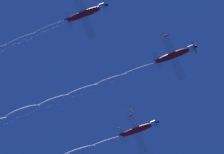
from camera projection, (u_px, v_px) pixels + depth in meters
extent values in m
ellipsoid|color=red|center=(174.00, 55.00, 72.11)|extent=(7.96, 3.03, 1.66)
cylinder|color=white|center=(191.00, 48.00, 71.80)|extent=(1.32, 1.72, 1.57)
cone|color=black|center=(195.00, 47.00, 71.74)|extent=(0.94, 0.88, 0.75)
cylinder|color=#3F3F47|center=(194.00, 47.00, 71.75)|extent=(0.64, 3.35, 3.40)
cube|color=white|center=(173.00, 56.00, 71.97)|extent=(3.48, 9.69, 3.10)
ellipsoid|color=red|center=(179.00, 75.00, 74.58)|extent=(1.11, 0.55, 0.38)
ellipsoid|color=red|center=(166.00, 35.00, 69.35)|extent=(1.11, 0.55, 0.38)
cube|color=white|center=(157.00, 61.00, 72.45)|extent=(1.71, 3.57, 1.17)
cube|color=red|center=(156.00, 60.00, 72.96)|extent=(1.35, 0.76, 1.31)
ellipsoid|color=#1E232D|center=(175.00, 53.00, 72.49)|extent=(1.93, 1.33, 1.00)
ellipsoid|color=red|center=(137.00, 130.00, 76.98)|extent=(7.95, 3.01, 1.92)
cylinder|color=white|center=(153.00, 124.00, 76.76)|extent=(1.30, 1.78, 1.66)
cone|color=black|center=(157.00, 122.00, 76.72)|extent=(0.94, 0.90, 0.80)
cylinder|color=#3F3F47|center=(156.00, 123.00, 76.73)|extent=(0.60, 3.51, 3.55)
cube|color=white|center=(137.00, 131.00, 76.84)|extent=(3.43, 9.40, 3.97)
ellipsoid|color=red|center=(143.00, 145.00, 79.81)|extent=(1.11, 0.55, 0.42)
ellipsoid|color=red|center=(130.00, 115.00, 73.87)|extent=(1.11, 0.55, 0.42)
cube|color=white|center=(122.00, 135.00, 77.24)|extent=(1.69, 3.46, 1.49)
cube|color=red|center=(121.00, 133.00, 77.71)|extent=(1.34, 0.85, 1.32)
ellipsoid|color=#1E232D|center=(139.00, 127.00, 77.35)|extent=(1.92, 1.35, 1.09)
ellipsoid|color=red|center=(85.00, 14.00, 70.65)|extent=(7.93, 2.96, 1.97)
cylinder|color=white|center=(102.00, 7.00, 70.48)|extent=(1.28, 1.75, 1.63)
cone|color=black|center=(106.00, 5.00, 70.44)|extent=(0.93, 0.88, 0.79)
cylinder|color=#3F3F47|center=(105.00, 6.00, 70.45)|extent=(0.55, 3.44, 3.47)
cube|color=white|center=(84.00, 15.00, 70.50)|extent=(3.46, 9.56, 3.53)
ellipsoid|color=red|center=(93.00, 35.00, 73.28)|extent=(1.10, 0.54, 0.42)
cube|color=white|center=(68.00, 20.00, 70.87)|extent=(1.70, 3.52, 1.34)
cube|color=red|center=(68.00, 19.00, 71.36)|extent=(1.31, 0.79, 1.35)
ellipsoid|color=#1E232D|center=(86.00, 12.00, 71.03)|extent=(1.90, 1.33, 1.09)
ellipsoid|color=white|center=(137.00, 70.00, 72.74)|extent=(8.11, 2.47, 1.25)
ellipsoid|color=white|center=(108.00, 81.00, 73.16)|extent=(8.16, 2.67, 1.47)
ellipsoid|color=white|center=(80.00, 92.00, 73.40)|extent=(8.21, 2.88, 1.68)
ellipsoid|color=white|center=(53.00, 102.00, 73.83)|extent=(8.26, 3.09, 1.89)
ellipsoid|color=white|center=(22.00, 112.00, 74.10)|extent=(8.31, 3.30, 2.10)
ellipsoid|color=white|center=(106.00, 142.00, 77.57)|extent=(8.11, 2.47, 1.25)
ellipsoid|color=white|center=(77.00, 151.00, 77.95)|extent=(8.16, 2.67, 1.47)
ellipsoid|color=white|center=(49.00, 28.00, 71.06)|extent=(8.11, 2.47, 1.25)
ellipsoid|color=white|center=(21.00, 40.00, 71.52)|extent=(8.16, 2.67, 1.47)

